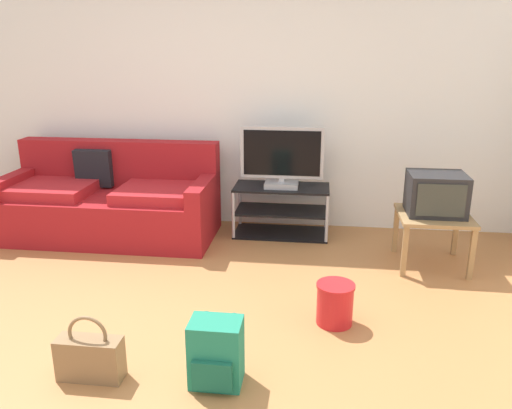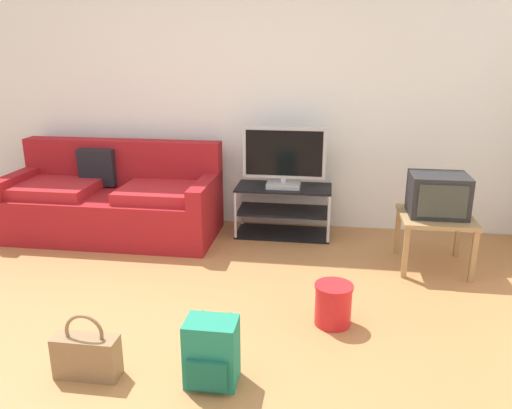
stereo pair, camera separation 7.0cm
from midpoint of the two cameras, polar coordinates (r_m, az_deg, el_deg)
ground_plane at (r=3.25m, az=-13.61°, el=-15.85°), size 9.00×9.80×0.02m
wall_back at (r=5.10m, az=-4.94°, el=12.82°), size 9.00×0.10×2.70m
couch at (r=5.04m, az=-16.42°, el=0.25°), size 1.98×0.87×0.87m
tv_stand at (r=4.88m, az=2.45°, el=-0.68°), size 0.90×0.43×0.48m
flat_tv at (r=4.72m, az=2.51°, el=5.26°), size 0.77×0.22×0.57m
side_table at (r=4.37m, az=18.92°, el=-1.81°), size 0.57×0.57×0.45m
crt_tv at (r=4.32m, az=19.17°, el=1.14°), size 0.45×0.38×0.33m
backpack at (r=2.83m, az=-5.25°, el=-16.32°), size 0.28×0.27×0.37m
handbag at (r=3.02m, az=-18.84°, el=-15.91°), size 0.36×0.13×0.38m
cleaning_bucket at (r=3.40m, az=8.29°, el=-10.85°), size 0.25×0.25×0.28m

